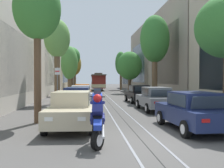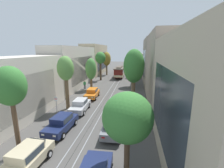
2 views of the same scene
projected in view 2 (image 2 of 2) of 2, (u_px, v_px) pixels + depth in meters
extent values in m
plane|color=#4C4947|center=(111.00, 92.00, 29.74)|extent=(160.00, 160.00, 0.00)
cube|color=gray|center=(111.00, 87.00, 33.44)|extent=(0.08, 65.53, 0.01)
cube|color=gray|center=(116.00, 87.00, 33.28)|extent=(0.08, 65.53, 0.01)
cube|color=black|center=(113.00, 87.00, 33.36)|extent=(0.03, 65.53, 0.01)
cube|color=#2D3842|center=(20.00, 99.00, 15.15)|extent=(0.04, 13.42, 4.36)
cube|color=beige|center=(74.00, 67.00, 33.74)|extent=(4.57, 18.88, 8.73)
cube|color=#2D3842|center=(83.00, 69.00, 33.50)|extent=(0.04, 13.42, 5.24)
cube|color=tan|center=(95.00, 59.00, 52.14)|extent=(4.74, 18.88, 9.72)
cube|color=#2D3842|center=(102.00, 61.00, 51.89)|extent=(0.04, 13.42, 5.83)
cube|color=#BCAD93|center=(208.00, 103.00, 10.13)|extent=(5.75, 14.08, 9.13)
cube|color=#2D3842|center=(164.00, 107.00, 10.66)|extent=(0.04, 10.07, 5.48)
cube|color=gray|center=(167.00, 68.00, 23.84)|extent=(5.82, 14.08, 10.56)
cube|color=#2D3842|center=(148.00, 71.00, 24.38)|extent=(0.04, 10.07, 6.34)
cube|color=gray|center=(154.00, 61.00, 37.75)|extent=(4.94, 14.08, 10.75)
cube|color=#2D3842|center=(144.00, 63.00, 38.23)|extent=(0.04, 10.07, 6.45)
cube|color=gray|center=(150.00, 64.00, 51.98)|extent=(5.82, 14.08, 6.82)
cube|color=#2D3842|center=(142.00, 65.00, 52.49)|extent=(0.04, 10.07, 4.09)
cube|color=#C1B28E|center=(25.00, 161.00, 10.28)|extent=(1.96, 4.37, 0.66)
cube|color=#C1B28E|center=(26.00, 151.00, 10.29)|extent=(1.55, 2.12, 0.60)
cube|color=#2D3842|center=(16.00, 160.00, 9.49)|extent=(1.34, 0.27, 0.47)
cube|color=#2D3842|center=(37.00, 142.00, 11.43)|extent=(1.30, 0.25, 0.45)
cube|color=#2D3842|center=(36.00, 153.00, 10.15)|extent=(0.10, 1.81, 0.47)
cube|color=#2D3842|center=(16.00, 150.00, 10.43)|extent=(0.10, 1.81, 0.47)
cube|color=#B21414|center=(51.00, 142.00, 12.23)|extent=(0.28, 0.05, 0.12)
cube|color=#B21414|center=(39.00, 141.00, 12.44)|extent=(0.28, 0.05, 0.12)
cylinder|color=black|center=(49.00, 154.00, 11.47)|extent=(0.22, 0.65, 0.64)
cylinder|color=silver|center=(50.00, 154.00, 11.45)|extent=(0.03, 0.35, 0.35)
cylinder|color=black|center=(29.00, 151.00, 11.80)|extent=(0.22, 0.65, 0.64)
cylinder|color=silver|center=(27.00, 151.00, 11.82)|extent=(0.03, 0.35, 0.35)
cube|color=#19234C|center=(61.00, 125.00, 15.28)|extent=(1.99, 4.38, 0.66)
cube|color=#19234C|center=(62.00, 118.00, 15.28)|extent=(1.57, 2.13, 0.60)
cube|color=#2D3842|center=(57.00, 122.00, 14.49)|extent=(1.34, 0.28, 0.47)
cube|color=#2D3842|center=(67.00, 114.00, 16.42)|extent=(1.30, 0.26, 0.45)
cube|color=#2D3842|center=(69.00, 119.00, 15.14)|extent=(0.11, 1.81, 0.47)
cube|color=#2D3842|center=(55.00, 118.00, 15.43)|extent=(0.11, 1.81, 0.47)
cube|color=white|center=(54.00, 136.00, 13.08)|extent=(0.28, 0.05, 0.14)
cube|color=#B21414|center=(76.00, 115.00, 17.21)|extent=(0.28, 0.05, 0.12)
cube|color=white|center=(43.00, 135.00, 13.30)|extent=(0.28, 0.05, 0.14)
cube|color=#B21414|center=(67.00, 115.00, 17.43)|extent=(0.28, 0.05, 0.12)
cylinder|color=black|center=(63.00, 136.00, 13.91)|extent=(0.23, 0.65, 0.64)
cylinder|color=silver|center=(64.00, 136.00, 13.88)|extent=(0.04, 0.35, 0.35)
cylinder|color=black|center=(46.00, 134.00, 14.25)|extent=(0.23, 0.65, 0.64)
cylinder|color=silver|center=(45.00, 134.00, 14.27)|extent=(0.04, 0.35, 0.35)
cylinder|color=black|center=(75.00, 123.00, 16.45)|extent=(0.23, 0.65, 0.64)
cylinder|color=silver|center=(76.00, 123.00, 16.43)|extent=(0.04, 0.35, 0.35)
cylinder|color=black|center=(61.00, 121.00, 16.80)|extent=(0.23, 0.65, 0.64)
cylinder|color=silver|center=(60.00, 121.00, 16.82)|extent=(0.04, 0.35, 0.35)
cube|color=#B7B7BC|center=(80.00, 106.00, 20.25)|extent=(1.94, 4.36, 0.66)
cube|color=#B7B7BC|center=(80.00, 102.00, 20.26)|extent=(1.54, 2.11, 0.60)
cube|color=#2D3842|center=(78.00, 104.00, 19.45)|extent=(1.34, 0.27, 0.47)
cube|color=#2D3842|center=(83.00, 99.00, 21.41)|extent=(1.30, 0.24, 0.45)
cube|color=#2D3842|center=(86.00, 102.00, 20.17)|extent=(0.09, 1.81, 0.47)
cube|color=#2D3842|center=(75.00, 101.00, 20.35)|extent=(0.09, 1.81, 0.47)
cube|color=white|center=(79.00, 112.00, 18.07)|extent=(0.28, 0.05, 0.14)
cube|color=#B21414|center=(89.00, 101.00, 22.26)|extent=(0.28, 0.05, 0.12)
cube|color=white|center=(70.00, 112.00, 18.20)|extent=(0.28, 0.05, 0.14)
cube|color=#B21414|center=(81.00, 100.00, 22.39)|extent=(0.28, 0.05, 0.12)
cylinder|color=black|center=(84.00, 113.00, 18.93)|extent=(0.22, 0.65, 0.64)
cylinder|color=silver|center=(84.00, 113.00, 18.92)|extent=(0.03, 0.35, 0.35)
cylinder|color=black|center=(70.00, 112.00, 19.13)|extent=(0.22, 0.65, 0.64)
cylinder|color=silver|center=(69.00, 112.00, 19.15)|extent=(0.03, 0.35, 0.35)
cylinder|color=black|center=(89.00, 105.00, 21.51)|extent=(0.22, 0.65, 0.64)
cylinder|color=silver|center=(90.00, 106.00, 21.50)|extent=(0.03, 0.35, 0.35)
cylinder|color=black|center=(77.00, 105.00, 21.72)|extent=(0.22, 0.65, 0.64)
cylinder|color=silver|center=(77.00, 105.00, 21.73)|extent=(0.03, 0.35, 0.35)
cube|color=orange|center=(92.00, 94.00, 25.95)|extent=(1.96, 4.37, 0.66)
cube|color=orange|center=(92.00, 90.00, 25.96)|extent=(1.55, 2.12, 0.60)
cube|color=#2D3842|center=(91.00, 92.00, 25.15)|extent=(1.34, 0.27, 0.47)
cube|color=#2D3842|center=(94.00, 89.00, 27.11)|extent=(1.30, 0.25, 0.45)
cube|color=#2D3842|center=(97.00, 90.00, 25.88)|extent=(0.10, 1.81, 0.47)
cube|color=#2D3842|center=(88.00, 90.00, 26.05)|extent=(0.10, 1.81, 0.47)
cube|color=white|center=(92.00, 97.00, 23.78)|extent=(0.28, 0.05, 0.14)
cube|color=#B21414|center=(98.00, 90.00, 27.96)|extent=(0.28, 0.05, 0.12)
cube|color=white|center=(85.00, 97.00, 23.90)|extent=(0.28, 0.05, 0.14)
cube|color=#B21414|center=(92.00, 90.00, 28.09)|extent=(0.28, 0.05, 0.12)
cylinder|color=black|center=(96.00, 98.00, 24.64)|extent=(0.22, 0.65, 0.64)
cylinder|color=silver|center=(96.00, 98.00, 24.62)|extent=(0.03, 0.35, 0.35)
cylinder|color=black|center=(85.00, 98.00, 24.83)|extent=(0.22, 0.65, 0.64)
cylinder|color=silver|center=(84.00, 98.00, 24.85)|extent=(0.03, 0.35, 0.35)
cylinder|color=black|center=(99.00, 94.00, 27.22)|extent=(0.22, 0.65, 0.64)
cylinder|color=silver|center=(99.00, 94.00, 27.21)|extent=(0.03, 0.35, 0.35)
cylinder|color=black|center=(89.00, 94.00, 27.42)|extent=(0.22, 0.65, 0.64)
cylinder|color=silver|center=(89.00, 94.00, 27.43)|extent=(0.03, 0.35, 0.35)
cube|color=#2D3842|center=(96.00, 162.00, 9.32)|extent=(1.34, 0.27, 0.47)
cube|color=white|center=(93.00, 153.00, 10.93)|extent=(0.28, 0.05, 0.14)
cube|color=white|center=(108.00, 154.00, 10.80)|extent=(0.28, 0.05, 0.14)
cylinder|color=black|center=(85.00, 166.00, 10.25)|extent=(0.22, 0.65, 0.64)
cylinder|color=silver|center=(84.00, 166.00, 10.27)|extent=(0.03, 0.35, 0.35)
cube|color=slate|center=(113.00, 127.00, 14.88)|extent=(1.87, 4.33, 0.66)
cube|color=slate|center=(113.00, 122.00, 14.60)|extent=(1.51, 2.09, 0.60)
cube|color=#2D3842|center=(114.00, 118.00, 15.41)|extent=(1.34, 0.24, 0.47)
cube|color=#2D3842|center=(111.00, 128.00, 13.46)|extent=(1.30, 0.22, 0.45)
cube|color=#2D3842|center=(105.00, 121.00, 14.70)|extent=(0.06, 1.81, 0.47)
cube|color=#2D3842|center=(120.00, 122.00, 14.50)|extent=(0.06, 1.81, 0.47)
cube|color=white|center=(111.00, 116.00, 17.02)|extent=(0.28, 0.04, 0.14)
cube|color=#B21414|center=(103.00, 138.00, 12.85)|extent=(0.28, 0.04, 0.12)
cube|color=white|center=(120.00, 117.00, 16.87)|extent=(0.28, 0.04, 0.14)
cube|color=#B21414|center=(116.00, 139.00, 12.70)|extent=(0.28, 0.04, 0.12)
cylinder|color=black|center=(106.00, 123.00, 16.36)|extent=(0.21, 0.64, 0.64)
cylinder|color=silver|center=(105.00, 123.00, 16.38)|extent=(0.03, 0.35, 0.35)
cylinder|color=black|center=(123.00, 124.00, 16.12)|extent=(0.21, 0.64, 0.64)
cylinder|color=silver|center=(124.00, 124.00, 16.11)|extent=(0.03, 0.35, 0.35)
cylinder|color=black|center=(101.00, 137.00, 13.78)|extent=(0.21, 0.64, 0.64)
cylinder|color=silver|center=(100.00, 136.00, 13.80)|extent=(0.03, 0.35, 0.35)
cylinder|color=black|center=(121.00, 138.00, 13.55)|extent=(0.21, 0.64, 0.64)
cylinder|color=silver|center=(122.00, 138.00, 13.53)|extent=(0.03, 0.35, 0.35)
cube|color=black|center=(120.00, 105.00, 20.60)|extent=(1.97, 4.37, 0.66)
cube|color=black|center=(120.00, 101.00, 20.32)|extent=(1.56, 2.12, 0.60)
cube|color=#2D3842|center=(120.00, 100.00, 21.13)|extent=(1.34, 0.28, 0.47)
cube|color=#2D3842|center=(119.00, 105.00, 19.17)|extent=(1.30, 0.25, 0.45)
cube|color=#2D3842|center=(114.00, 101.00, 20.40)|extent=(0.10, 1.81, 0.47)
cube|color=#2D3842|center=(125.00, 102.00, 20.23)|extent=(0.10, 1.81, 0.47)
cube|color=white|center=(117.00, 100.00, 22.73)|extent=(0.28, 0.05, 0.14)
cube|color=#B21414|center=(114.00, 111.00, 18.54)|extent=(0.28, 0.05, 0.12)
cube|color=white|center=(124.00, 100.00, 22.61)|extent=(0.28, 0.05, 0.14)
cube|color=#B21414|center=(123.00, 111.00, 18.42)|extent=(0.28, 0.05, 0.12)
cylinder|color=black|center=(114.00, 104.00, 22.06)|extent=(0.23, 0.65, 0.64)
cylinder|color=silver|center=(114.00, 104.00, 22.07)|extent=(0.03, 0.35, 0.35)
cylinder|color=black|center=(126.00, 105.00, 21.87)|extent=(0.23, 0.65, 0.64)
cylinder|color=silver|center=(127.00, 105.00, 21.85)|extent=(0.03, 0.35, 0.35)
cylinder|color=black|center=(112.00, 111.00, 19.48)|extent=(0.23, 0.65, 0.64)
cylinder|color=silver|center=(111.00, 111.00, 19.49)|extent=(0.03, 0.35, 0.35)
cylinder|color=black|center=(126.00, 112.00, 19.28)|extent=(0.23, 0.65, 0.64)
cylinder|color=silver|center=(127.00, 112.00, 19.27)|extent=(0.03, 0.35, 0.35)
cylinder|color=brown|center=(16.00, 125.00, 11.60)|extent=(0.34, 0.34, 4.74)
ellipsoid|color=#387A33|center=(10.00, 86.00, 10.93)|extent=(2.25, 2.25, 2.92)
cylinder|color=brown|center=(67.00, 92.00, 20.75)|extent=(0.50, 0.50, 4.82)
ellipsoid|color=#609947|center=(65.00, 68.00, 20.05)|extent=(2.22, 2.09, 3.26)
cylinder|color=brown|center=(91.00, 82.00, 31.35)|extent=(0.47, 0.47, 3.18)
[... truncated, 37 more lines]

